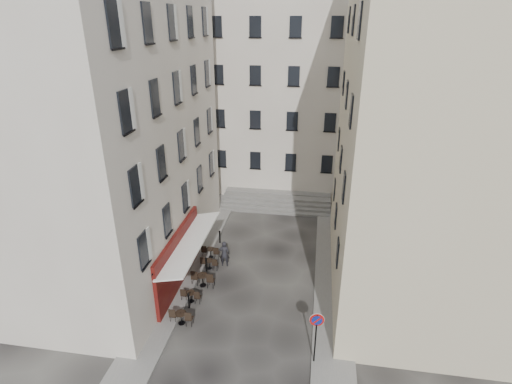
% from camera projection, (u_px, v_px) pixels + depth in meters
% --- Properties ---
extents(ground, '(90.00, 90.00, 0.00)m').
position_uv_depth(ground, '(251.00, 302.00, 22.35)').
color(ground, black).
rests_on(ground, ground).
extents(sidewalk_left, '(2.00, 22.00, 0.12)m').
position_uv_depth(sidewalk_left, '(195.00, 256.00, 26.60)').
color(sidewalk_left, slate).
rests_on(sidewalk_left, ground).
extents(sidewalk_right, '(2.00, 18.00, 0.12)m').
position_uv_depth(sidewalk_right, '(331.00, 277.00, 24.38)').
color(sidewalk_right, slate).
rests_on(sidewalk_right, ground).
extents(building_left, '(12.20, 16.20, 20.60)m').
position_uv_depth(building_left, '(75.00, 101.00, 22.46)').
color(building_left, '#C0B4A4').
rests_on(building_left, ground).
extents(building_right, '(12.20, 14.20, 18.60)m').
position_uv_depth(building_right, '(465.00, 132.00, 20.25)').
color(building_right, '#C0B28F').
rests_on(building_right, ground).
extents(building_back, '(18.20, 10.20, 18.60)m').
position_uv_depth(building_back, '(275.00, 82.00, 35.95)').
color(building_back, '#C0B4A4').
rests_on(building_back, ground).
extents(cafe_storefront, '(1.74, 7.30, 3.50)m').
position_uv_depth(cafe_storefront, '(180.00, 257.00, 23.13)').
color(cafe_storefront, '#490A0D').
rests_on(cafe_storefront, ground).
extents(stone_steps, '(9.00, 3.15, 0.80)m').
position_uv_depth(stone_steps, '(276.00, 202.00, 33.56)').
color(stone_steps, '#575552').
rests_on(stone_steps, ground).
extents(bollard_near, '(0.12, 0.12, 0.98)m').
position_uv_depth(bollard_near, '(189.00, 300.00, 21.71)').
color(bollard_near, black).
rests_on(bollard_near, ground).
extents(bollard_mid, '(0.12, 0.12, 0.98)m').
position_uv_depth(bollard_mid, '(206.00, 264.00, 24.87)').
color(bollard_mid, black).
rests_on(bollard_mid, ground).
extents(bollard_far, '(0.12, 0.12, 0.98)m').
position_uv_depth(bollard_far, '(220.00, 236.00, 28.04)').
color(bollard_far, black).
rests_on(bollard_far, ground).
extents(no_parking_sign, '(0.65, 0.13, 2.84)m').
position_uv_depth(no_parking_sign, '(316.00, 329.00, 17.60)').
color(no_parking_sign, black).
rests_on(no_parking_sign, ground).
extents(bistro_table_a, '(1.25, 0.59, 0.88)m').
position_uv_depth(bistro_table_a, '(181.00, 317.00, 20.60)').
color(bistro_table_a, black).
rests_on(bistro_table_a, ground).
extents(bistro_table_b, '(1.15, 0.54, 0.81)m').
position_uv_depth(bistro_table_b, '(191.00, 296.00, 22.22)').
color(bistro_table_b, black).
rests_on(bistro_table_b, ground).
extents(bistro_table_c, '(1.39, 0.65, 0.98)m').
position_uv_depth(bistro_table_c, '(203.00, 279.00, 23.50)').
color(bistro_table_c, black).
rests_on(bistro_table_c, ground).
extents(bistro_table_d, '(1.13, 0.53, 0.80)m').
position_uv_depth(bistro_table_d, '(209.00, 263.00, 25.17)').
color(bistro_table_d, black).
rests_on(bistro_table_d, ground).
extents(bistro_table_e, '(1.20, 0.56, 0.84)m').
position_uv_depth(bistro_table_e, '(211.00, 252.00, 26.34)').
color(bistro_table_e, black).
rests_on(bistro_table_e, ground).
extents(pedestrian, '(0.68, 0.48, 1.77)m').
position_uv_depth(pedestrian, '(224.00, 254.00, 25.30)').
color(pedestrian, black).
rests_on(pedestrian, ground).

